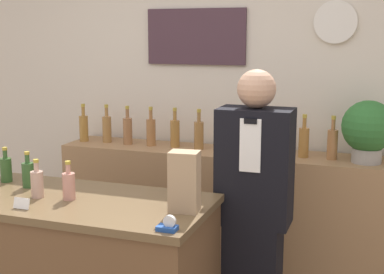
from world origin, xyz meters
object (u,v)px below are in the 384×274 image
(paper_bag, at_px, (184,182))
(tape_dispenser, at_px, (168,226))
(shopkeeper, at_px, (254,213))
(potted_plant, at_px, (368,129))

(paper_bag, xyz_separation_m, tape_dispenser, (0.02, -0.28, -0.13))
(shopkeeper, relative_size, tape_dispenser, 18.05)
(paper_bag, bearing_deg, tape_dispenser, -85.03)
(potted_plant, bearing_deg, tape_dispenser, -118.12)
(shopkeeper, relative_size, potted_plant, 3.98)
(shopkeeper, bearing_deg, paper_bag, -116.60)
(shopkeeper, height_order, paper_bag, shopkeeper)
(paper_bag, relative_size, tape_dispenser, 3.35)
(potted_plant, distance_m, tape_dispenser, 1.70)
(shopkeeper, relative_size, paper_bag, 5.39)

